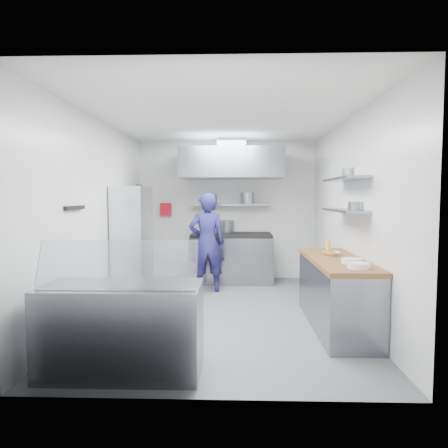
{
  "coord_description": "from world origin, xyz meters",
  "views": [
    {
      "loc": [
        0.19,
        -5.7,
        1.69
      ],
      "look_at": [
        0.0,
        0.6,
        1.25
      ],
      "focal_mm": 32.0,
      "sensor_mm": 36.0,
      "label": 1
    }
  ],
  "objects_px": {
    "chef": "(207,243)",
    "display_case": "(122,329)",
    "wire_rack": "(133,242)",
    "gas_range": "(231,259)"
  },
  "relations": [
    {
      "from": "chef",
      "to": "display_case",
      "type": "height_order",
      "value": "chef"
    },
    {
      "from": "chef",
      "to": "display_case",
      "type": "distance_m",
      "value": 3.36
    },
    {
      "from": "gas_range",
      "to": "wire_rack",
      "type": "relative_size",
      "value": 0.86
    },
    {
      "from": "gas_range",
      "to": "chef",
      "type": "distance_m",
      "value": 1.01
    },
    {
      "from": "wire_rack",
      "to": "display_case",
      "type": "relative_size",
      "value": 1.23
    },
    {
      "from": "chef",
      "to": "wire_rack",
      "type": "bearing_deg",
      "value": 12.12
    },
    {
      "from": "wire_rack",
      "to": "chef",
      "type": "bearing_deg",
      "value": 19.89
    },
    {
      "from": "wire_rack",
      "to": "gas_range",
      "type": "bearing_deg",
      "value": 37.53
    },
    {
      "from": "gas_range",
      "to": "chef",
      "type": "relative_size",
      "value": 0.92
    },
    {
      "from": "display_case",
      "to": "chef",
      "type": "bearing_deg",
      "value": 80.11
    }
  ]
}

